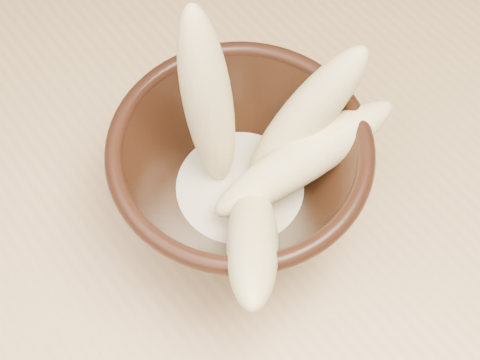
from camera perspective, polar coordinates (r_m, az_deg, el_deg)
name	(u,v)px	position (r m, az deg, el deg)	size (l,w,h in m)	color
table	(285,199)	(0.71, 3.88, -1.66)	(1.20, 0.80, 0.75)	tan
bowl	(240,174)	(0.55, 0.00, 0.49)	(0.21, 0.21, 0.11)	black
milk_puddle	(240,190)	(0.58, 0.00, -0.89)	(0.12, 0.12, 0.02)	beige
banana_upright	(208,102)	(0.52, -2.77, 6.69)	(0.04, 0.04, 0.18)	#DDBF82
banana_right	(305,117)	(0.54, 5.53, 5.34)	(0.04, 0.04, 0.15)	#DDBF82
banana_across	(303,159)	(0.54, 5.40, 1.79)	(0.04, 0.04, 0.17)	#DDBF82
banana_front	(252,239)	(0.50, 1.07, -5.05)	(0.04, 0.04, 0.17)	#DDBF82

